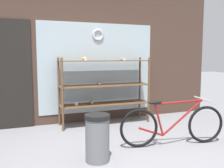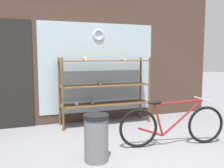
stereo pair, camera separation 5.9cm
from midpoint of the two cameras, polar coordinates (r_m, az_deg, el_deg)
The scene contains 5 objects.
ground_plane at distance 3.50m, azimuth 4.80°, elevation -17.30°, with size 30.00×30.00×0.00m, color gray.
storefront_facade at distance 5.37m, azimuth -6.21°, elevation 7.50°, with size 5.95×0.13×3.09m.
display_case at distance 5.13m, azimuth -2.04°, elevation -0.11°, with size 1.86×0.46×1.39m.
bicycle at distance 4.09m, azimuth 13.29°, elevation -9.00°, with size 1.71×0.48×0.74m.
trash_bin at distance 3.40m, azimuth -3.87°, elevation -11.75°, with size 0.34×0.34×0.64m.
Camera 1 is at (-1.42, -2.88, 1.41)m, focal length 40.00 mm.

